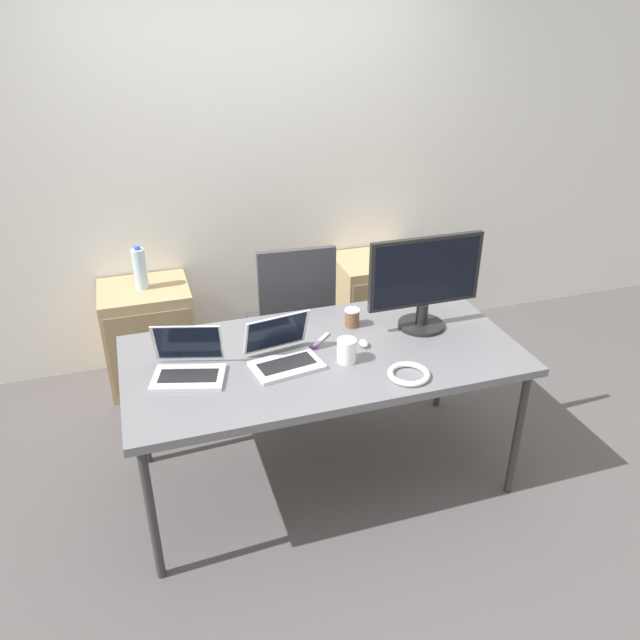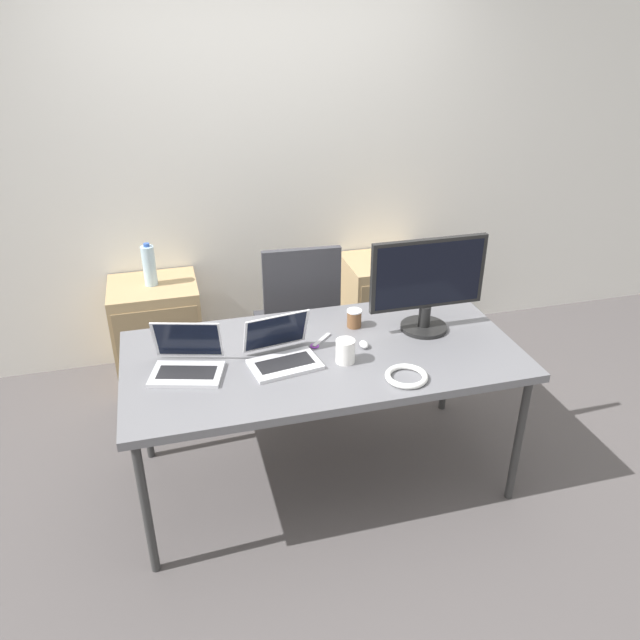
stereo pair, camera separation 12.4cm
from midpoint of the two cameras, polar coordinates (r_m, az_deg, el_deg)
The scene contains 15 objects.
ground_plane at distance 3.43m, azimuth 1.27°, elevation -14.01°, with size 14.00×14.00×0.00m, color #514C4C.
wall_back at distance 4.15m, azimuth -4.50°, elevation 13.87°, with size 10.00×0.05×2.60m.
desk at distance 3.00m, azimuth 1.41°, elevation -3.69°, with size 1.88×0.92×0.76m.
office_chair at distance 3.87m, azimuth -1.14°, elevation -1.72°, with size 0.56×0.57×1.05m.
cabinet_left at distance 4.17m, azimuth -13.75°, elevation -1.03°, with size 0.55×0.48×0.67m.
cabinet_right at distance 4.44m, azimuth 6.64°, elevation 1.44°, with size 0.55×0.48×0.67m.
water_bottle at distance 3.98m, azimuth -14.49°, elevation 4.84°, with size 0.08×0.08×0.27m.
laptop_left at distance 2.89m, azimuth -2.28°, elevation -3.04°, with size 0.34×0.32×0.21m.
laptop_right at distance 2.86m, azimuth -10.85°, elevation -3.82°, with size 0.36×0.34×0.22m.
monitor at distance 3.13m, azimuth 10.92°, elevation 3.31°, with size 0.59×0.24×0.49m.
mouse at distance 3.02m, azimuth 5.21°, elevation -2.25°, with size 0.04×0.06×0.03m.
coffee_cup_white at distance 2.88m, azimuth 3.56°, elevation -2.87°, with size 0.09×0.09×0.11m.
coffee_cup_brown at distance 3.19m, azimuth 4.26°, elevation 0.15°, with size 0.08×0.08×0.09m.
cable_coil at distance 2.81m, azimuth 9.16°, elevation -5.11°, with size 0.19×0.19×0.03m.
scissors at distance 3.06m, azimuth 1.08°, elevation -2.04°, with size 0.14×0.14×0.01m.
Camera 2 is at (-0.68, -2.48, 2.28)m, focal length 35.00 mm.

